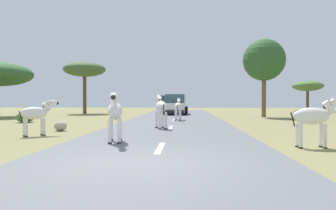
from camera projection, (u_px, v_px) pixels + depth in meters
ground_plane at (138, 165)px, 6.46m from camera, size 90.00×90.00×0.00m
road at (152, 164)px, 6.45m from camera, size 6.00×64.00×0.05m
lane_markings at (146, 175)px, 5.45m from camera, size 0.16×56.00×0.01m
zebra_0 at (115, 112)px, 9.51m from camera, size 0.61×1.65×1.56m
zebra_1 at (178, 107)px, 19.60m from camera, size 0.47×1.51×1.42m
zebra_2 at (36, 114)px, 11.69m from camera, size 1.18×1.16×1.38m
zebra_3 at (314, 117)px, 8.77m from camera, size 1.54×0.42×1.45m
zebra_4 at (161, 107)px, 14.15m from camera, size 0.73×1.65×1.59m
car_0 at (168, 104)px, 36.45m from camera, size 2.05×4.35×1.74m
car_1 at (175, 105)px, 27.70m from camera, size 2.19×4.43×1.74m
tree_0 at (308, 86)px, 34.88m from camera, size 3.29×3.29×3.41m
tree_1 at (264, 60)px, 24.11m from camera, size 3.18×3.18×5.95m
tree_6 at (85, 70)px, 30.26m from camera, size 4.00×4.00×4.92m
bush_0 at (303, 114)px, 20.56m from camera, size 1.22×1.10×0.73m
bush_1 at (25, 117)px, 18.44m from camera, size 1.03×0.93×0.62m
rock_0 at (60, 126)px, 13.51m from camera, size 0.53×0.53×0.42m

